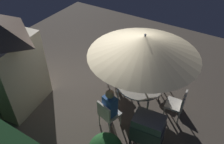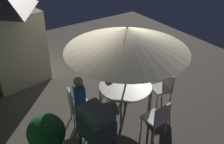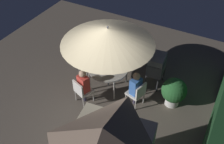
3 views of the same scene
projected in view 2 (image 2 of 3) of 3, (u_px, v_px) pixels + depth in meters
ground_plane at (100, 95)px, 7.41m from camera, size 11.00×11.00×0.00m
garden_shed at (6, 32)px, 7.65m from camera, size 2.24×1.88×2.82m
patio_table at (125, 88)px, 6.44m from camera, size 1.30×1.30×0.79m
patio_umbrella at (127, 39)px, 5.77m from camera, size 2.84×2.84×2.35m
bbq_grill at (96, 124)px, 5.14m from camera, size 0.74×0.56×1.20m
chair_near_shed at (114, 73)px, 7.46m from camera, size 0.59×0.59×0.90m
chair_far_side at (76, 105)px, 6.20m from camera, size 0.57×0.57×0.90m
chair_toward_hedge at (158, 118)px, 5.80m from camera, size 0.50×0.49×0.90m
chair_toward_house at (164, 86)px, 6.88m from camera, size 0.55×0.56×0.90m
potted_plant_by_shed at (47, 134)px, 5.32m from camera, size 0.78×0.78×0.99m
person_in_red at (115, 66)px, 7.25m from camera, size 0.34×0.40×1.26m
person_in_blue at (79, 95)px, 6.09m from camera, size 0.39×0.32×1.26m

